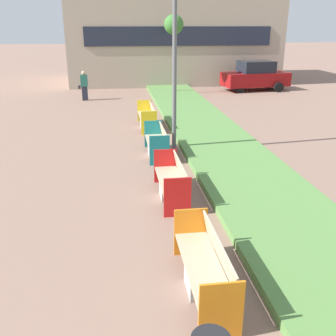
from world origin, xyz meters
TOP-DOWN VIEW (x-y plane):
  - planter_grass_strip at (3.20, 12.00)m, footprint 2.80×120.00m
  - building_backdrop at (4.00, 32.25)m, footprint 14.65×8.16m
  - bench_orange_frame at (0.94, 6.80)m, footprint 0.65×2.23m
  - bench_red_frame at (0.94, 10.49)m, footprint 0.65×2.13m
  - bench_teal_frame at (0.94, 13.88)m, footprint 0.65×1.98m
  - bench_yellow_frame at (0.94, 17.61)m, footprint 0.65×2.39m
  - street_lamp_post at (1.55, 14.24)m, footprint 0.24×0.44m
  - sapling_tree_far at (3.26, 25.83)m, footprint 1.15×1.15m
  - pedestrian_walking at (-2.05, 24.27)m, footprint 0.53×0.24m
  - parked_car_distant at (8.69, 26.37)m, footprint 4.39×2.28m

SIDE VIEW (x-z plane):
  - planter_grass_strip at x=3.20m, z-range 0.00..0.18m
  - bench_teal_frame at x=0.94m, z-range -0.11..0.83m
  - bench_red_frame at x=0.94m, z-range -0.10..0.84m
  - bench_orange_frame at x=0.94m, z-range -0.10..0.84m
  - bench_yellow_frame at x=0.94m, z-range -0.09..0.85m
  - pedestrian_walking at x=-2.05m, z-range 0.01..1.64m
  - parked_car_distant at x=8.69m, z-range -0.02..1.84m
  - building_backdrop at x=4.00m, z-range 0.00..6.03m
  - street_lamp_post at x=1.55m, z-range 0.38..7.20m
  - sapling_tree_far at x=3.26m, z-range 1.68..6.30m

